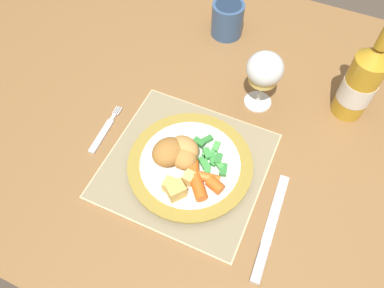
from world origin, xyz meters
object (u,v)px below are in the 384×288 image
(dining_table, at_px, (232,139))
(wine_glass, at_px, (265,71))
(bottle, at_px, (362,81))
(drinking_cup, at_px, (227,19))
(fork, at_px, (104,132))
(dinner_plate, at_px, (190,165))
(table_knife, at_px, (268,235))

(dining_table, xyz_separation_m, wine_glass, (0.03, 0.07, 0.18))
(bottle, xyz_separation_m, drinking_cup, (-0.34, 0.13, -0.05))
(dining_table, xyz_separation_m, fork, (-0.24, -0.15, 0.08))
(fork, bearing_deg, dining_table, 31.41)
(wine_glass, bearing_deg, dinner_plate, -107.02)
(dinner_plate, xyz_separation_m, table_knife, (0.19, -0.07, -0.01))
(wine_glass, distance_m, drinking_cup, 0.25)
(dining_table, xyz_separation_m, table_knife, (0.15, -0.22, 0.08))
(wine_glass, distance_m, bottle, 0.20)
(dining_table, distance_m, bottle, 0.30)
(dining_table, distance_m, dinner_plate, 0.18)
(table_knife, distance_m, bottle, 0.37)
(table_knife, distance_m, wine_glass, 0.33)
(wine_glass, bearing_deg, table_knife, -67.81)
(table_knife, bearing_deg, drinking_cup, 119.32)
(fork, relative_size, drinking_cup, 1.49)
(dinner_plate, height_order, drinking_cup, drinking_cup)
(dining_table, bearing_deg, table_knife, -56.42)
(drinking_cup, bearing_deg, wine_glass, -51.41)
(dining_table, distance_m, table_knife, 0.28)
(dining_table, relative_size, bottle, 5.82)
(fork, xyz_separation_m, table_knife, (0.39, -0.07, 0.00))
(table_knife, height_order, wine_glass, wine_glass)
(table_knife, bearing_deg, bottle, 78.71)
(dining_table, xyz_separation_m, bottle, (0.22, 0.13, 0.17))
(dinner_plate, relative_size, fork, 1.91)
(table_knife, bearing_deg, wine_glass, 112.19)
(fork, height_order, table_knife, table_knife)
(dining_table, distance_m, wine_glass, 0.19)
(dining_table, height_order, dinner_plate, dinner_plate)
(dining_table, xyz_separation_m, drinking_cup, (-0.12, 0.26, 0.12))
(fork, distance_m, wine_glass, 0.36)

